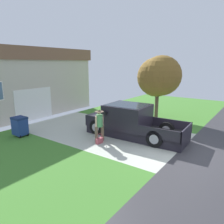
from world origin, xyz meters
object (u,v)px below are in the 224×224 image
Objects in this scene: house_with_garage at (18,81)px; wheeled_trash_bin at (20,126)px; person_with_hat at (99,124)px; pickup_truck at (129,122)px; handbag at (99,140)px; front_yard_tree at (158,76)px.

wheeled_trash_bin is at bearing -121.67° from house_with_garage.
person_with_hat reaches higher than wheeled_trash_bin.
handbag is (-1.84, 0.53, -0.60)m from pickup_truck.
wheeled_trash_bin is at bearing 150.91° from front_yard_tree.
person_with_hat is 3.34× the size of handbag.
person_with_hat is 4.29m from wheeled_trash_bin.
pickup_truck is 4.72m from front_yard_tree.
house_with_garage reaches higher than front_yard_tree.
house_with_garage is at bearing 94.98° from person_with_hat.
wheeled_trash_bin is (-3.24, -5.25, -1.87)m from house_with_garage.
pickup_truck is at bearing -16.12° from handbag.
person_with_hat is at bearing 37.69° from handbag.
house_with_garage reaches higher than handbag.
handbag is 0.11× the size of front_yard_tree.
house_with_garage is (-0.20, 9.82, 1.68)m from pickup_truck.
front_yard_tree reaches higher than pickup_truck.
house_with_garage is at bearing 88.45° from pickup_truck.
person_with_hat is 0.16× the size of house_with_garage.
front_yard_tree is at bearing 1.59° from pickup_truck.
person_with_hat is 0.38× the size of front_yard_tree.
pickup_truck is 5.15× the size of wheeled_trash_bin.
wheeled_trash_bin is at bearing 128.93° from person_with_hat.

